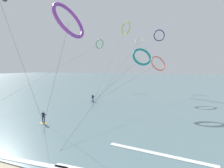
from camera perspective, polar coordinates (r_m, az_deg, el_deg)
name	(u,v)px	position (r m, az deg, el deg)	size (l,w,h in m)	color
sea_water	(158,80)	(109.56, 15.51, 1.43)	(400.00, 200.00, 0.08)	slate
surfer_cobalt	(93,99)	(37.15, -6.61, -5.03)	(1.40, 0.57, 1.70)	#2647B7
surfer_amber	(43,118)	(24.93, -22.46, -10.74)	(1.40, 0.58, 1.70)	orange
kite_navy	(159,36)	(56.13, 15.85, 15.72)	(13.81, 23.57, 19.54)	navy
kite_coral	(158,63)	(41.47, 15.52, 6.85)	(15.30, 11.03, 10.59)	#EA7260
kite_emerald	(99,44)	(65.55, -4.39, 13.51)	(3.69, 47.07, 18.56)	#199351
kite_teal	(142,57)	(32.48, 10.18, 9.18)	(13.01, 3.99, 11.50)	teal
kite_violet	(69,21)	(19.97, -14.53, 20.28)	(6.96, 4.61, 14.82)	purple
kite_lime	(126,28)	(62.18, 4.75, 18.54)	(4.23, 27.55, 23.96)	#8CC62D
kite_ivory	(139,41)	(65.23, 9.27, 14.41)	(4.79, 53.05, 19.29)	silver
wave_crest_far	(158,154)	(16.37, 15.66, -22.27)	(9.24, 0.50, 0.12)	white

